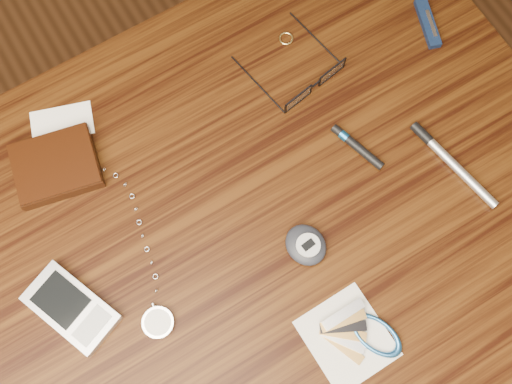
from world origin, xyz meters
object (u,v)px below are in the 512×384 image
desk (232,251)px  wallet_and_card (56,165)px  silver_pen (447,158)px  pocket_watch (157,318)px  pda_phone (71,308)px  eyeglasses (312,82)px  pedometer (306,245)px  pocket_knife (428,23)px  notepad_keys (360,335)px

desk → wallet_and_card: 0.28m
silver_pen → desk: bearing=168.7°
pocket_watch → pda_phone: (-0.09, 0.07, 0.00)m
desk → eyeglasses: eyeglasses is taller
eyeglasses → pda_phone: size_ratio=1.02×
pedometer → silver_pen: (0.23, 0.00, -0.00)m
desk → pocket_knife: pocket_knife is taller
notepad_keys → pocket_knife: (0.34, 0.33, 0.00)m
pedometer → desk: bearing=139.9°
wallet_and_card → pedometer: size_ratio=2.44×
pocket_watch → notepad_keys: 0.26m
pocket_watch → pedometer: bearing=-5.0°
pedometer → pocket_knife: size_ratio=0.77×
desk → wallet_and_card: wallet_and_card is taller
eyeglasses → pocket_watch: bearing=-153.0°
wallet_and_card → pedometer: 0.36m
wallet_and_card → pocket_knife: 0.58m
wallet_and_card → pocket_watch: (0.02, -0.25, -0.01)m
wallet_and_card → silver_pen: wallet_and_card is taller
eyeglasses → pda_phone: (-0.44, -0.11, -0.00)m
desk → eyeglasses: (0.21, 0.13, 0.11)m
wallet_and_card → pda_phone: wallet_and_card is taller
desk → pocket_watch: size_ratio=4.05×
silver_pen → wallet_and_card: bearing=150.3°
pda_phone → pocket_knife: bearing=9.4°
wallet_and_card → pocket_watch: size_ratio=0.63×
notepad_keys → pocket_knife: 0.47m
pedometer → wallet_and_card: bearing=130.8°
pocket_watch → pda_phone: 0.11m
pocket_watch → notepad_keys: size_ratio=2.03×
eyeglasses → notepad_keys: bearing=-112.4°
pocket_knife → silver_pen: bearing=-118.6°
eyeglasses → pedometer: eyeglasses is taller
desk → pda_phone: pda_phone is taller
wallet_and_card → silver_pen: size_ratio=0.99×
desk → notepad_keys: (0.08, -0.20, 0.11)m
pedometer → silver_pen: pedometer is taller
eyeglasses → silver_pen: size_ratio=0.87×
pocket_watch → pocket_knife: size_ratio=2.96×
eyeglasses → notepad_keys: eyeglasses is taller
eyeglasses → pocket_watch: size_ratio=0.56×
desk → pocket_knife: bearing=16.9°
silver_pen → pocket_knife: bearing=61.4°
notepad_keys → silver_pen: 0.27m
pda_phone → pocket_watch: bearing=-37.3°
silver_pen → eyeglasses: bearing=117.4°
pocket_knife → silver_pen: size_ratio=0.53×
pda_phone → silver_pen: (0.54, -0.08, -0.00)m
pda_phone → notepad_keys: (0.30, -0.22, -0.00)m
eyeglasses → silver_pen: (0.10, -0.19, -0.01)m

